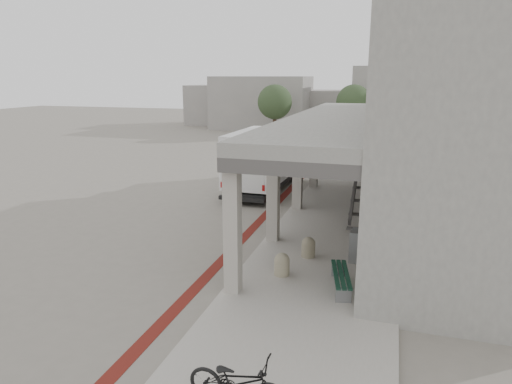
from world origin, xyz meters
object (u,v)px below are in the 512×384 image
(utility_cabinet, at_px, (358,246))
(bench, at_px, (341,278))
(fedex_truck, at_px, (265,158))
(bicycle_black, at_px, (238,382))

(utility_cabinet, bearing_deg, bench, -92.49)
(bench, xyz_separation_m, utility_cabinet, (0.26, 2.00, 0.17))
(bench, bearing_deg, fedex_truck, 104.24)
(fedex_truck, height_order, bench, fedex_truck)
(bench, bearing_deg, utility_cabinet, 71.21)
(bench, distance_m, bicycle_black, 5.05)
(fedex_truck, bearing_deg, bicycle_black, -74.14)
(bicycle_black, bearing_deg, utility_cabinet, -8.60)
(bicycle_black, bearing_deg, fedex_truck, 16.95)
(fedex_truck, relative_size, bicycle_black, 3.99)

